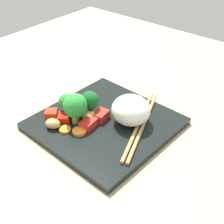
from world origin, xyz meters
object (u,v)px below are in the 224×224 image
object	(u,v)px
broccoli_floret_1	(75,106)
carrot_slice_2	(77,104)
square_plate	(105,124)
chopstick_pair	(141,124)
rice_mound	(131,110)

from	to	relation	value
broccoli_floret_1	carrot_slice_2	size ratio (longest dim) A/B	2.75
square_plate	chopstick_pair	size ratio (longest dim) A/B	1.14
broccoli_floret_1	rice_mound	bearing A→B (deg)	131.14
carrot_slice_2	chopstick_pair	xyz separation A→B (cm)	(-2.97, 14.55, -0.01)
square_plate	carrot_slice_2	bearing A→B (deg)	-92.58
chopstick_pair	rice_mound	bearing A→B (deg)	78.34
square_plate	broccoli_floret_1	bearing A→B (deg)	-44.38
square_plate	carrot_slice_2	distance (cm)	8.26
broccoli_floret_1	carrot_slice_2	world-z (taller)	broccoli_floret_1
chopstick_pair	carrot_slice_2	bearing A→B (deg)	80.78
broccoli_floret_1	carrot_slice_2	xyz separation A→B (cm)	(-4.36, -4.28, -3.61)
rice_mound	chopstick_pair	bearing A→B (deg)	99.10
broccoli_floret_1	chopstick_pair	size ratio (longest dim) A/B	0.31
carrot_slice_2	chopstick_pair	size ratio (longest dim) A/B	0.11
rice_mound	broccoli_floret_1	xyz separation A→B (cm)	(6.96, -7.97, 1.13)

